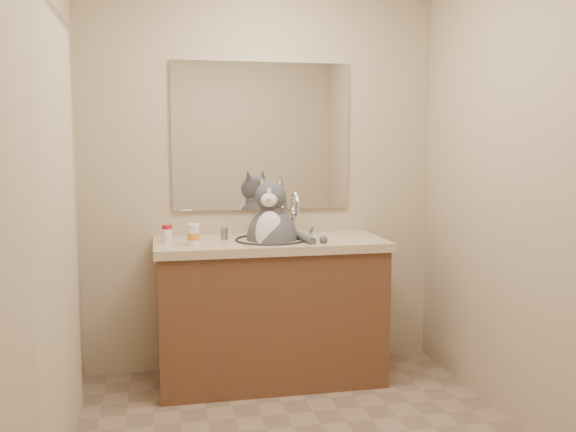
% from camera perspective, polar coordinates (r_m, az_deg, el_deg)
% --- Properties ---
extents(room, '(2.22, 2.52, 2.42)m').
position_cam_1_polar(room, '(2.77, 1.89, 2.04)').
color(room, gray).
rests_on(room, ground).
extents(vanity, '(1.34, 0.59, 1.12)m').
position_cam_1_polar(vanity, '(3.83, -1.59, -8.12)').
color(vanity, brown).
rests_on(vanity, ground).
extents(mirror, '(1.10, 0.02, 0.90)m').
position_cam_1_polar(mirror, '(3.97, -2.34, 7.08)').
color(mirror, white).
rests_on(mirror, room).
extents(shower_curtain, '(0.02, 1.30, 1.93)m').
position_cam_1_polar(shower_curtain, '(2.84, -19.71, -1.67)').
color(shower_curtain, '#C2B293').
rests_on(shower_curtain, ground).
extents(cat, '(0.40, 0.43, 0.59)m').
position_cam_1_polar(cat, '(3.73, -1.43, -1.66)').
color(cat, '#4C4C51').
rests_on(cat, vanity).
extents(pill_bottle_redcap, '(0.07, 0.07, 0.10)m').
position_cam_1_polar(pill_bottle_redcap, '(3.71, -10.70, -1.53)').
color(pill_bottle_redcap, white).
rests_on(pill_bottle_redcap, vanity).
extents(pill_bottle_orange, '(0.07, 0.07, 0.12)m').
position_cam_1_polar(pill_bottle_orange, '(3.59, -8.42, -1.66)').
color(pill_bottle_orange, white).
rests_on(pill_bottle_orange, vanity).
extents(grey_canister, '(0.05, 0.05, 0.07)m').
position_cam_1_polar(grey_canister, '(3.77, -5.69, -1.56)').
color(grey_canister, slate).
rests_on(grey_canister, vanity).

